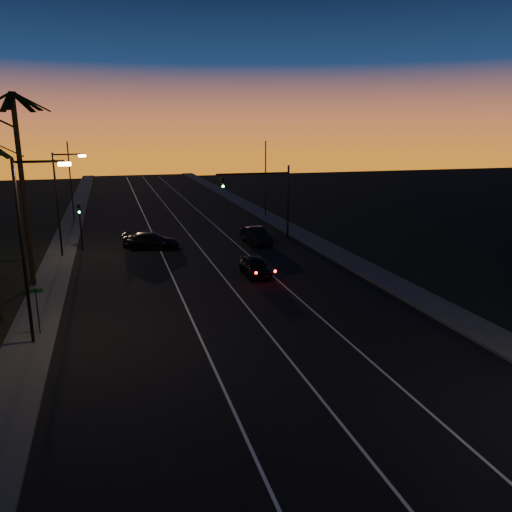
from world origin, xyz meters
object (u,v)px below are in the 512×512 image
object	(u,v)px
signal_mast	(265,190)
lead_car	(255,266)
cross_car	(152,241)
right_car	(256,235)

from	to	relation	value
signal_mast	lead_car	bearing A→B (deg)	-110.47
signal_mast	cross_car	world-z (taller)	signal_mast
lead_car	right_car	distance (m)	10.41
lead_car	cross_car	distance (m)	12.30
lead_car	cross_car	world-z (taller)	cross_car
signal_mast	cross_car	distance (m)	11.55
signal_mast	cross_car	bearing A→B (deg)	-174.27
cross_car	lead_car	bearing A→B (deg)	-58.33
cross_car	right_car	bearing A→B (deg)	-3.03
signal_mast	lead_car	distance (m)	12.99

